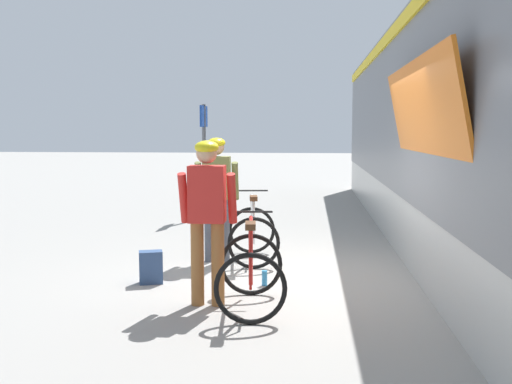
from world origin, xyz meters
TOP-DOWN VIEW (x-y plane):
  - ground_plane at (0.00, 0.00)m, footprint 80.00×80.00m
  - cyclist_near_in_olive at (-1.21, 0.85)m, footprint 0.62×0.32m
  - cyclist_far_in_red at (-0.98, -1.24)m, footprint 0.61×0.31m
  - bicycle_near_white at (-0.71, 0.93)m, footprint 0.84×1.15m
  - bicycle_far_red at (-0.51, -1.34)m, footprint 0.81×1.13m
  - backpack_on_platform at (-1.83, -0.42)m, footprint 0.32×0.26m
  - water_bottle_near_the_bikes at (-0.44, -0.40)m, footprint 0.07×0.07m
  - platform_sign_post at (-2.12, 4.92)m, footprint 0.08×0.70m

SIDE VIEW (x-z plane):
  - ground_plane at x=0.00m, z-range 0.00..0.00m
  - water_bottle_near_the_bikes at x=-0.44m, z-range 0.00..0.18m
  - backpack_on_platform at x=-1.83m, z-range 0.00..0.40m
  - bicycle_near_white at x=-0.71m, z-range -0.09..0.89m
  - bicycle_far_red at x=-0.51m, z-range -0.09..0.89m
  - cyclist_near_in_olive at x=-1.21m, z-range 0.17..1.94m
  - cyclist_far_in_red at x=-0.98m, z-range 0.17..1.94m
  - platform_sign_post at x=-2.12m, z-range 0.42..2.82m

